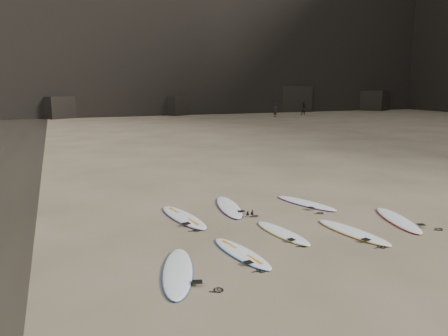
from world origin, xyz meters
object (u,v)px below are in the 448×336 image
at_px(surfboard_7, 306,203).
at_px(person_b, 304,109).
at_px(surfboard_1, 241,253).
at_px(surfboard_6, 229,207).
at_px(surfboard_0, 178,271).
at_px(surfboard_3, 353,232).
at_px(person_a, 275,110).
at_px(surfboard_2, 282,233).
at_px(surfboard_5, 183,217).
at_px(surfboard_4, 398,220).

xyz_separation_m(surfboard_7, person_b, (21.84, 35.96, 0.75)).
bearing_deg(surfboard_1, person_b, 47.29).
relative_size(surfboard_1, surfboard_6, 0.87).
bearing_deg(person_b, surfboard_1, -80.90).
relative_size(surfboard_0, surfboard_3, 1.05).
relative_size(surfboard_1, person_b, 1.43).
distance_m(person_a, person_b, 5.15).
xyz_separation_m(surfboard_0, surfboard_7, (5.40, 3.67, -0.00)).
bearing_deg(surfboard_2, surfboard_3, -27.60).
bearing_deg(surfboard_0, surfboard_7, 50.78).
distance_m(surfboard_3, person_a, 41.11).
xyz_separation_m(surfboard_0, person_b, (27.24, 39.63, 0.75)).
height_order(surfboard_0, surfboard_1, surfboard_0).
relative_size(surfboard_0, surfboard_5, 0.98).
relative_size(surfboard_2, surfboard_3, 0.89).
distance_m(surfboard_4, surfboard_6, 5.10).
distance_m(surfboard_6, person_b, 43.05).
bearing_deg(person_b, surfboard_7, -79.02).
distance_m(surfboard_1, person_b, 46.77).
bearing_deg(surfboard_2, surfboard_4, -11.82).
distance_m(surfboard_0, surfboard_7, 6.53).
bearing_deg(person_a, surfboard_1, -43.20).
bearing_deg(surfboard_7, surfboard_2, -152.05).
distance_m(surfboard_2, surfboard_3, 1.89).
bearing_deg(surfboard_5, surfboard_2, -57.31).
height_order(surfboard_3, person_a, person_a).
bearing_deg(person_a, surfboard_7, -40.62).
xyz_separation_m(surfboard_3, surfboard_5, (-3.87, 2.91, 0.00)).
bearing_deg(person_b, surfboard_3, -77.47).
bearing_deg(person_a, surfboard_3, -39.27).
bearing_deg(surfboard_5, surfboard_4, -33.41).
bearing_deg(surfboard_0, person_a, 76.15).
height_order(surfboard_2, person_a, person_a).
xyz_separation_m(surfboard_3, surfboard_7, (0.36, 2.93, -0.00)).
relative_size(surfboard_4, surfboard_6, 0.96).
bearing_deg(surfboard_3, surfboard_7, 72.92).
relative_size(surfboard_3, surfboard_4, 0.98).
relative_size(surfboard_3, surfboard_7, 1.02).
bearing_deg(surfboard_5, surfboard_7, -9.53).
height_order(surfboard_5, surfboard_6, surfboard_5).
distance_m(surfboard_3, surfboard_5, 4.84).
height_order(surfboard_1, surfboard_7, surfboard_7).
relative_size(surfboard_5, surfboard_7, 1.09).
bearing_deg(surfboard_3, surfboard_2, 150.48).
relative_size(surfboard_4, person_a, 1.54).
height_order(surfboard_7, person_b, person_b).
bearing_deg(surfboard_3, person_b, 50.25).
xyz_separation_m(surfboard_0, surfboard_4, (6.93, 1.13, -0.00)).
distance_m(surfboard_2, person_a, 41.33).
bearing_deg(surfboard_5, person_a, 48.50).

